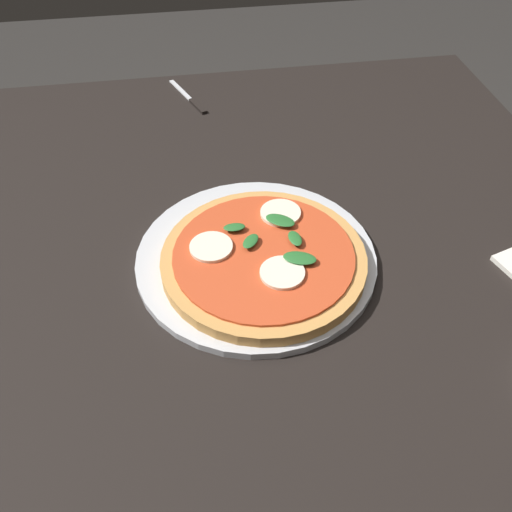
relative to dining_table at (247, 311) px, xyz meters
name	(u,v)px	position (x,y,z in m)	size (l,w,h in m)	color
ground_plane	(250,490)	(0.00, 0.00, -0.67)	(6.00, 6.00, 0.00)	#2D2B28
dining_table	(247,311)	(0.00, 0.00, 0.00)	(1.15, 1.20, 0.77)	black
serving_tray	(256,258)	(-0.02, -0.01, 0.10)	(0.34, 0.34, 0.01)	silver
pizza	(263,258)	(-0.02, 0.01, 0.12)	(0.29, 0.29, 0.03)	tan
knife	(192,100)	(0.04, -0.48, 0.10)	(0.07, 0.15, 0.01)	black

